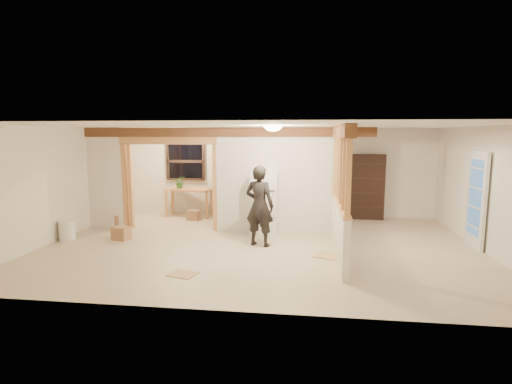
# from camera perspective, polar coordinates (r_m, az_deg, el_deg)

# --- Properties ---
(floor) EXTENTS (9.00, 6.50, 0.01)m
(floor) POSITION_cam_1_polar(r_m,az_deg,el_deg) (8.56, 0.62, -7.60)
(floor) COLOR #C3B091
(floor) RESTS_ON ground
(ceiling) EXTENTS (9.00, 6.50, 0.01)m
(ceiling) POSITION_cam_1_polar(r_m,az_deg,el_deg) (8.24, 0.65, 9.41)
(ceiling) COLOR white
(wall_back) EXTENTS (9.00, 0.01, 2.50)m
(wall_back) POSITION_cam_1_polar(r_m,az_deg,el_deg) (11.52, 2.53, 2.84)
(wall_back) COLOR white
(wall_back) RESTS_ON floor
(wall_front) EXTENTS (9.00, 0.01, 2.50)m
(wall_front) POSITION_cam_1_polar(r_m,az_deg,el_deg) (5.14, -3.62, -3.89)
(wall_front) COLOR white
(wall_front) RESTS_ON floor
(wall_left) EXTENTS (0.01, 6.50, 2.50)m
(wall_left) POSITION_cam_1_polar(r_m,az_deg,el_deg) (9.90, -26.21, 1.12)
(wall_left) COLOR white
(wall_left) RESTS_ON floor
(wall_right) EXTENTS (0.01, 6.50, 2.50)m
(wall_right) POSITION_cam_1_polar(r_m,az_deg,el_deg) (8.98, 30.49, 0.18)
(wall_right) COLOR white
(wall_right) RESTS_ON floor
(partition_left_stub) EXTENTS (0.90, 0.12, 2.50)m
(partition_left_stub) POSITION_cam_1_polar(r_m,az_deg,el_deg) (10.69, -20.66, 1.90)
(partition_left_stub) COLOR silver
(partition_left_stub) RESTS_ON floor
(partition_center) EXTENTS (2.80, 0.12, 2.50)m
(partition_center) POSITION_cam_1_polar(r_m,az_deg,el_deg) (9.47, 2.69, 1.67)
(partition_center) COLOR silver
(partition_center) RESTS_ON floor
(doorway_frame) EXTENTS (2.46, 0.14, 2.20)m
(doorway_frame) POSITION_cam_1_polar(r_m,az_deg,el_deg) (10.04, -12.27, 1.00)
(doorway_frame) COLOR tan
(doorway_frame) RESTS_ON floor
(header_beam_back) EXTENTS (7.00, 0.18, 0.22)m
(header_beam_back) POSITION_cam_1_polar(r_m,az_deg,el_deg) (9.59, -4.51, 8.50)
(header_beam_back) COLOR brown
(header_beam_back) RESTS_ON ceiling
(header_beam_right) EXTENTS (0.18, 3.30, 0.22)m
(header_beam_right) POSITION_cam_1_polar(r_m,az_deg,el_deg) (7.81, 12.17, 8.42)
(header_beam_right) COLOR brown
(header_beam_right) RESTS_ON ceiling
(pony_wall) EXTENTS (0.12, 3.20, 1.00)m
(pony_wall) POSITION_cam_1_polar(r_m,az_deg,el_deg) (8.02, 11.76, -5.13)
(pony_wall) COLOR silver
(pony_wall) RESTS_ON floor
(stud_partition) EXTENTS (0.14, 3.20, 1.32)m
(stud_partition) POSITION_cam_1_polar(r_m,az_deg,el_deg) (7.84, 12.01, 3.15)
(stud_partition) COLOR tan
(stud_partition) RESTS_ON pony_wall
(window_back) EXTENTS (1.12, 0.10, 1.10)m
(window_back) POSITION_cam_1_polar(r_m,az_deg,el_deg) (11.92, -10.08, 4.34)
(window_back) COLOR black
(window_back) RESTS_ON wall_back
(french_door) EXTENTS (0.12, 0.86, 2.00)m
(french_door) POSITION_cam_1_polar(r_m,az_deg,el_deg) (9.35, 28.98, -0.99)
(french_door) COLOR white
(french_door) RESTS_ON floor
(ceiling_dome_main) EXTENTS (0.36, 0.36, 0.16)m
(ceiling_dome_main) POSITION_cam_1_polar(r_m,az_deg,el_deg) (7.71, 2.45, 9.34)
(ceiling_dome_main) COLOR #FFEABF
(ceiling_dome_main) RESTS_ON ceiling
(ceiling_dome_util) EXTENTS (0.32, 0.32, 0.14)m
(ceiling_dome_util) POSITION_cam_1_polar(r_m,az_deg,el_deg) (11.04, -11.06, 8.85)
(ceiling_dome_util) COLOR #FFEABF
(ceiling_dome_util) RESTS_ON ceiling
(hanging_bulb) EXTENTS (0.07, 0.07, 0.07)m
(hanging_bulb) POSITION_cam_1_polar(r_m,az_deg,el_deg) (10.22, -9.57, 7.27)
(hanging_bulb) COLOR #FFD88C
(hanging_bulb) RESTS_ON ceiling
(refrigerator) EXTENTS (0.61, 0.60, 1.49)m
(refrigerator) POSITION_cam_1_polar(r_m,az_deg,el_deg) (9.21, 1.23, -1.68)
(refrigerator) COLOR silver
(refrigerator) RESTS_ON floor
(woman) EXTENTS (0.72, 0.57, 1.71)m
(woman) POSITION_cam_1_polar(r_m,az_deg,el_deg) (8.33, 0.50, -1.98)
(woman) COLOR black
(woman) RESTS_ON floor
(work_table) EXTENTS (1.38, 0.89, 0.81)m
(work_table) POSITION_cam_1_polar(r_m,az_deg,el_deg) (11.60, -9.51, -1.45)
(work_table) COLOR tan
(work_table) RESTS_ON floor
(potted_plant) EXTENTS (0.41, 0.39, 0.36)m
(potted_plant) POSITION_cam_1_polar(r_m,az_deg,el_deg) (11.56, -10.81, 1.40)
(potted_plant) COLOR #327730
(potted_plant) RESTS_ON work_table
(shop_vac) EXTENTS (0.49, 0.49, 0.53)m
(shop_vac) POSITION_cam_1_polar(r_m,az_deg,el_deg) (11.49, -19.51, -2.62)
(shop_vac) COLOR #AD1716
(shop_vac) RESTS_ON floor
(bookshelf) EXTENTS (0.90, 0.30, 1.80)m
(bookshelf) POSITION_cam_1_polar(r_m,az_deg,el_deg) (11.42, 15.61, 0.72)
(bookshelf) COLOR black
(bookshelf) RESTS_ON floor
(bucket) EXTENTS (0.38, 0.38, 0.43)m
(bucket) POSITION_cam_1_polar(r_m,az_deg,el_deg) (9.82, -25.37, -5.01)
(bucket) COLOR white
(bucket) RESTS_ON floor
(box_util_a) EXTENTS (0.36, 0.33, 0.27)m
(box_util_a) POSITION_cam_1_polar(r_m,az_deg,el_deg) (11.10, -8.88, -3.28)
(box_util_a) COLOR #AA7A52
(box_util_a) RESTS_ON floor
(box_util_b) EXTENTS (0.34, 0.34, 0.30)m
(box_util_b) POSITION_cam_1_polar(r_m,az_deg,el_deg) (10.79, -18.47, -3.86)
(box_util_b) COLOR #AA7A52
(box_util_b) RESTS_ON floor
(box_front) EXTENTS (0.41, 0.36, 0.29)m
(box_front) POSITION_cam_1_polar(r_m,az_deg,el_deg) (9.44, -18.67, -5.59)
(box_front) COLOR #AA7A52
(box_front) RESTS_ON floor
(floor_panel_near) EXTENTS (0.63, 0.63, 0.02)m
(floor_panel_near) POSITION_cam_1_polar(r_m,az_deg,el_deg) (7.94, 10.37, -8.90)
(floor_panel_near) COLOR tan
(floor_panel_near) RESTS_ON floor
(floor_panel_far) EXTENTS (0.54, 0.48, 0.01)m
(floor_panel_far) POSITION_cam_1_polar(r_m,az_deg,el_deg) (6.94, -10.41, -11.46)
(floor_panel_far) COLOR tan
(floor_panel_far) RESTS_ON floor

